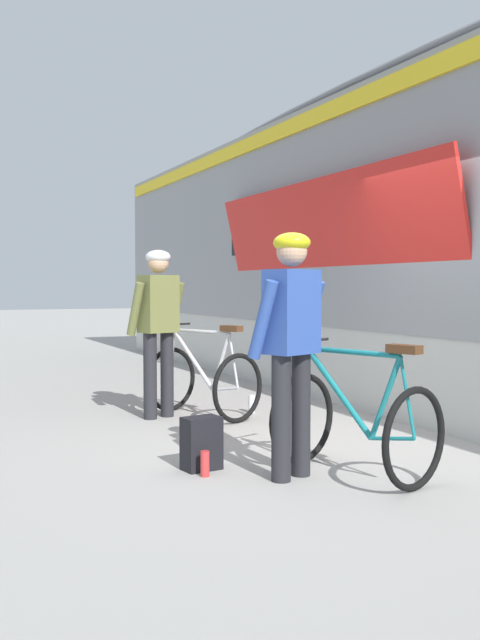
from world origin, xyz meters
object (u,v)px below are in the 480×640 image
(cyclist_far_in_blue, at_px, (291,332))
(water_bottle_by_the_backpack, at_px, (205,464))
(train_car, at_px, (479,236))
(water_bottle_near_the_bikes, at_px, (252,404))
(bicycle_far_teal, at_px, (355,422))
(backpack_on_platform, at_px, (202,443))
(cyclist_near_in_olive, at_px, (158,318))
(bicycle_near_silver, at_px, (203,379))

(cyclist_far_in_blue, distance_m, water_bottle_by_the_backpack, 1.14)
(train_car, xyz_separation_m, water_bottle_near_the_bikes, (-2.61, 0.64, -1.87))
(bicycle_far_teal, bearing_deg, train_car, 33.82)
(train_car, xyz_separation_m, backpack_on_platform, (-4.01, -1.41, -1.77))
(cyclist_near_in_olive, xyz_separation_m, backpack_on_platform, (-0.38, -2.19, -0.85))
(cyclist_near_in_olive, relative_size, cyclist_far_in_blue, 1.00)
(cyclist_near_in_olive, relative_size, bicycle_near_silver, 1.40)
(cyclist_far_in_blue, bearing_deg, cyclist_near_in_olive, 92.44)
(bicycle_near_silver, relative_size, bicycle_far_teal, 1.02)
(train_car, distance_m, water_bottle_by_the_backpack, 4.74)
(train_car, height_order, water_bottle_by_the_backpack, train_car)
(cyclist_far_in_blue, xyz_separation_m, backpack_on_platform, (-0.50, 0.49, -0.85))
(bicycle_far_teal, height_order, water_bottle_near_the_bikes, bicycle_far_teal)
(bicycle_near_silver, xyz_separation_m, water_bottle_by_the_backpack, (-0.88, -2.23, -0.31))
(train_car, distance_m, backpack_on_platform, 4.60)
(cyclist_near_in_olive, distance_m, bicycle_far_teal, 2.96)
(bicycle_near_silver, xyz_separation_m, bicycle_far_teal, (0.11, -2.68, -0.00))
(backpack_on_platform, bearing_deg, water_bottle_by_the_backpack, -113.29)
(backpack_on_platform, xyz_separation_m, water_bottle_by_the_backpack, (-0.05, -0.19, -0.11))
(train_car, distance_m, bicycle_far_teal, 4.01)
(cyclist_far_in_blue, height_order, bicycle_far_teal, cyclist_far_in_blue)
(backpack_on_platform, xyz_separation_m, water_bottle_near_the_bikes, (1.40, 2.04, -0.10))
(water_bottle_by_the_backpack, bearing_deg, bicycle_far_teal, -24.69)
(water_bottle_near_the_bikes, bearing_deg, bicycle_near_silver, -179.17)
(backpack_on_platform, bearing_deg, cyclist_near_in_olive, 71.31)
(train_car, xyz_separation_m, cyclist_near_in_olive, (-3.62, 0.78, -0.91))
(cyclist_near_in_olive, xyz_separation_m, bicycle_far_teal, (0.56, -2.83, -0.65))
(cyclist_far_in_blue, distance_m, bicycle_near_silver, 2.63)
(backpack_on_platform, distance_m, water_bottle_by_the_backpack, 0.22)
(cyclist_far_in_blue, bearing_deg, water_bottle_by_the_backpack, 151.17)
(train_car, relative_size, water_bottle_near_the_bikes, 89.72)
(bicycle_far_teal, bearing_deg, water_bottle_by_the_backpack, 155.31)
(backpack_on_platform, relative_size, water_bottle_near_the_bikes, 2.02)
(cyclist_near_in_olive, height_order, bicycle_far_teal, cyclist_near_in_olive)
(train_car, xyz_separation_m, cyclist_far_in_blue, (-3.51, -1.90, -0.91))
(backpack_on_platform, height_order, water_bottle_near_the_bikes, backpack_on_platform)
(train_car, height_order, bicycle_near_silver, train_car)
(backpack_on_platform, distance_m, water_bottle_near_the_bikes, 2.48)
(water_bottle_by_the_backpack, bearing_deg, cyclist_near_in_olive, 79.74)
(cyclist_near_in_olive, height_order, water_bottle_near_the_bikes, cyclist_near_in_olive)
(water_bottle_near_the_bikes, bearing_deg, cyclist_far_in_blue, -109.58)
(train_car, distance_m, bicycle_near_silver, 3.60)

